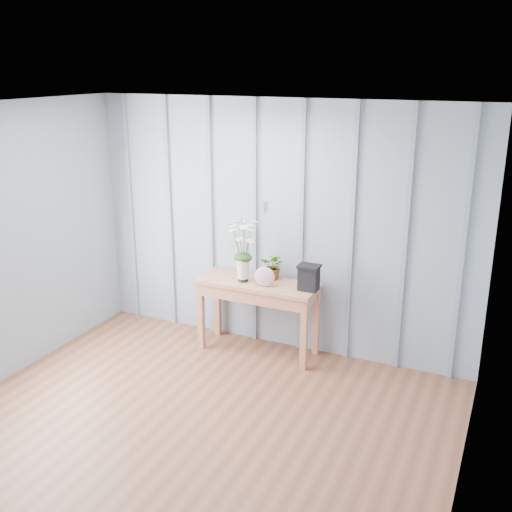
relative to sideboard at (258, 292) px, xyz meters
The scene contains 7 objects.
ground 2.10m from the sideboard, 87.06° to the right, with size 4.50×4.50×0.00m, color brown.
room_shell 1.73m from the sideboard, 84.58° to the right, with size 4.00×4.50×2.50m.
sideboard is the anchor object (origin of this frame).
daisy_vase 0.54m from the sideboard, 160.83° to the right, with size 0.45×0.34×0.64m.
spider_plant 0.30m from the sideboard, 50.06° to the left, with size 0.24×0.21×0.27m, color #1B3D17.
felt_disc_vessel 0.26m from the sideboard, 41.23° to the right, with size 0.20×0.06×0.20m, color #945570.
carved_box 0.58m from the sideboard, ahead, with size 0.20×0.16×0.25m.
Camera 1 is at (2.17, -3.04, 2.80)m, focal length 42.00 mm.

